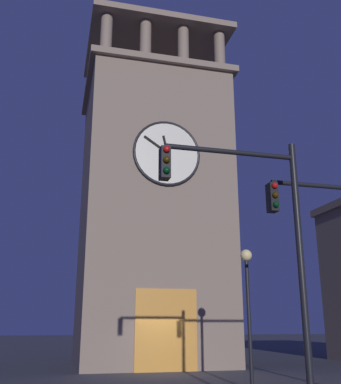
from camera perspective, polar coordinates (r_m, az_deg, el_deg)
name	(u,v)px	position (r m, az deg, el deg)	size (l,w,h in m)	color
ground_plane	(164,374)	(22.91, -0.75, -21.76)	(200.00, 200.00, 0.00)	#424247
clocktower	(152,209)	(28.66, -2.36, -2.17)	(8.99, 8.49, 24.01)	gray
traffic_signal_mid	(259,230)	(10.65, 10.96, -4.62)	(3.40, 0.41, 6.45)	black
street_lamp	(248,289)	(17.47, 9.58, -11.86)	(0.44, 0.44, 4.94)	black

